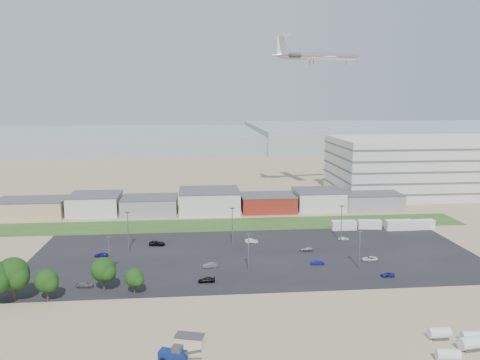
{
  "coord_description": "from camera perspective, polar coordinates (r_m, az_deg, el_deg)",
  "views": [
    {
      "loc": [
        -10.39,
        -100.41,
        42.31
      ],
      "look_at": [
        1.0,
        22.0,
        20.54
      ],
      "focal_mm": 35.0,
      "sensor_mm": 36.0,
      "label": 1
    }
  ],
  "objects": [
    {
      "name": "storage_tank_nw",
      "position": [
        94.08,
        23.13,
        -16.77
      ],
      "size": [
        3.82,
        1.95,
        2.28
      ],
      "primitive_type": null,
      "rotation": [
        0.0,
        0.0,
        -0.02
      ],
      "color": "silver",
      "rests_on": "ground"
    },
    {
      "name": "lightpole_front_m",
      "position": [
        116.41,
        1.04,
        -8.77
      ],
      "size": [
        1.12,
        0.47,
        9.54
      ],
      "primitive_type": null,
      "color": "slate",
      "rests_on": "ground"
    },
    {
      "name": "airliner",
      "position": [
        204.45,
        9.48,
        14.64
      ],
      "size": [
        45.59,
        35.17,
        12.14
      ],
      "primitive_type": null,
      "rotation": [
        0.0,
        0.0,
        0.19
      ],
      "color": "silver"
    },
    {
      "name": "parked_car_4",
      "position": [
        119.97,
        -3.67,
        -10.33
      ],
      "size": [
        3.73,
        1.61,
        1.19
      ],
      "primitive_type": "imported",
      "rotation": [
        0.0,
        0.0,
        -1.47
      ],
      "color": "#595B5E",
      "rests_on": "ground"
    },
    {
      "name": "box_trailer_a",
      "position": [
        155.74,
        12.53,
        -5.4
      ],
      "size": [
        7.92,
        2.5,
        2.97
      ],
      "primitive_type": null,
      "rotation": [
        0.0,
        0.0,
        -0.0
      ],
      "color": "silver",
      "rests_on": "ground"
    },
    {
      "name": "box_trailer_b",
      "position": [
        159.06,
        15.49,
        -5.23
      ],
      "size": [
        7.7,
        3.09,
        2.81
      ],
      "primitive_type": null,
      "rotation": [
        0.0,
        0.0,
        -0.1
      ],
      "color": "silver",
      "rests_on": "ground"
    },
    {
      "name": "hills_backdrop",
      "position": [
        420.16,
        1.6,
        4.88
      ],
      "size": [
        700.0,
        200.0,
        9.0
      ],
      "primitive_type": null,
      "color": "gray",
      "rests_on": "ground"
    },
    {
      "name": "parked_car_11",
      "position": [
        138.93,
        1.43,
        -7.42
      ],
      "size": [
        3.95,
        1.79,
        1.26
      ],
      "primitive_type": "imported",
      "rotation": [
        0.0,
        0.0,
        1.45
      ],
      "color": "silver",
      "rests_on": "ground"
    },
    {
      "name": "tree_near",
      "position": [
        106.41,
        -12.77,
        -11.75
      ],
      "size": [
        4.34,
        4.34,
        6.51
      ],
      "primitive_type": null,
      "color": "black",
      "rests_on": "ground"
    },
    {
      "name": "parked_car_2",
      "position": [
        119.3,
        17.56,
        -10.94
      ],
      "size": [
        3.29,
        1.52,
        1.09
      ],
      "primitive_type": "imported",
      "rotation": [
        0.0,
        0.0,
        -1.64
      ],
      "color": "navy",
      "rests_on": "ground"
    },
    {
      "name": "parking_lot",
      "position": [
        128.55,
        1.88,
        -9.18
      ],
      "size": [
        120.0,
        50.0,
        0.01
      ],
      "primitive_type": "cube",
      "color": "black",
      "rests_on": "ground"
    },
    {
      "name": "box_trailer_d",
      "position": [
        163.81,
        21.26,
        -5.08
      ],
      "size": [
        8.2,
        2.9,
        3.04
      ],
      "primitive_type": null,
      "rotation": [
        0.0,
        0.0,
        0.05
      ],
      "color": "silver",
      "rests_on": "ground"
    },
    {
      "name": "parked_car_1",
      "position": [
        123.32,
        9.4,
        -9.87
      ],
      "size": [
        3.64,
        1.47,
        1.18
      ],
      "primitive_type": "imported",
      "rotation": [
        0.0,
        0.0,
        -1.64
      ],
      "color": "navy",
      "rests_on": "ground"
    },
    {
      "name": "tree_left",
      "position": [
        110.46,
        -25.95,
        -10.55
      ],
      "size": [
        7.16,
        7.16,
        10.73
      ],
      "primitive_type": null,
      "color": "black",
      "rests_on": "ground"
    },
    {
      "name": "building_row",
      "position": [
        175.76,
        -7.35,
        -2.63
      ],
      "size": [
        170.0,
        20.0,
        8.0
      ],
      "primitive_type": null,
      "color": "silver",
      "rests_on": "ground"
    },
    {
      "name": "ground",
      "position": [
        109.46,
        0.56,
        -12.7
      ],
      "size": [
        700.0,
        700.0,
        0.0
      ],
      "primitive_type": "plane",
      "color": "#998061",
      "rests_on": "ground"
    },
    {
      "name": "parked_car_10",
      "position": [
        113.72,
        -18.39,
        -12.03
      ],
      "size": [
        4.05,
        2.04,
        1.13
      ],
      "primitive_type": "imported",
      "rotation": [
        0.0,
        0.0,
        1.45
      ],
      "color": "#595B5E",
      "rests_on": "ground"
    },
    {
      "name": "storage_tank_se",
      "position": [
        92.65,
        26.35,
        -17.36
      ],
      "size": [
        4.48,
        2.67,
        2.54
      ],
      "primitive_type": null,
      "rotation": [
        0.0,
        0.0,
        0.14
      ],
      "color": "silver",
      "rests_on": "ground"
    },
    {
      "name": "parked_car_0",
      "position": [
        128.86,
        15.53,
        -9.23
      ],
      "size": [
        4.27,
        2.12,
        1.16
      ],
      "primitive_type": "imported",
      "rotation": [
        0.0,
        0.0,
        -1.52
      ],
      "color": "silver",
      "rests_on": "ground"
    },
    {
      "name": "telehandler",
      "position": [
        81.19,
        -8.2,
        -20.25
      ],
      "size": [
        7.56,
        4.66,
        2.99
      ],
      "primitive_type": null,
      "rotation": [
        0.0,
        0.0,
        -0.34
      ],
      "color": "navy",
      "rests_on": "ground"
    },
    {
      "name": "tree_right",
      "position": [
        109.39,
        -16.33,
        -10.71
      ],
      "size": [
        5.75,
        5.75,
        8.63
      ],
      "primitive_type": null,
      "color": "black",
      "rests_on": "ground"
    },
    {
      "name": "parked_car_9",
      "position": [
        138.63,
        -10.07,
        -7.61
      ],
      "size": [
        4.86,
        2.61,
        1.3
      ],
      "primitive_type": "imported",
      "rotation": [
        0.0,
        0.0,
        1.47
      ],
      "color": "black",
      "rests_on": "ground"
    },
    {
      "name": "lightpole_back_m",
      "position": [
        136.43,
        -0.94,
        -5.64
      ],
      "size": [
        1.28,
        0.53,
        10.85
      ],
      "primitive_type": null,
      "color": "slate",
      "rests_on": "ground"
    },
    {
      "name": "parked_car_3",
      "position": [
        111.11,
        -4.1,
        -12.05
      ],
      "size": [
        3.95,
        1.67,
        1.14
      ],
      "primitive_type": "imported",
      "rotation": [
        0.0,
        0.0,
        -1.55
      ],
      "color": "black",
      "rests_on": "ground"
    },
    {
      "name": "lightpole_back_r",
      "position": [
        142.08,
        12.24,
        -5.22
      ],
      "size": [
        1.28,
        0.54,
        10.92
      ],
      "primitive_type": null,
      "color": "slate",
      "rests_on": "ground"
    },
    {
      "name": "storage_tank_ne",
      "position": [
        95.12,
        26.49,
        -16.73
      ],
      "size": [
        3.9,
        2.2,
        2.25
      ],
      "primitive_type": null,
      "rotation": [
        0.0,
        0.0,
        -0.09
      ],
      "color": "silver",
      "rests_on": "ground"
    },
    {
      "name": "storage_tank_sw",
      "position": [
        87.81,
        24.02,
        -18.87
      ],
      "size": [
        3.91,
        2.36,
        2.21
      ],
      "primitive_type": null,
      "rotation": [
        0.0,
        0.0,
        -0.15
      ],
      "color": "silver",
      "rests_on": "ground"
    },
    {
      "name": "grass_strip",
      "position": [
        158.51,
        -1.37,
        -5.44
      ],
      "size": [
        160.0,
        16.0,
        0.02
      ],
      "primitive_type": "cube",
      "color": "#2C4F1D",
      "rests_on": "ground"
    },
    {
      "name": "parked_car_8",
      "position": [
        144.72,
        12.51,
        -6.97
      ],
      "size": [
        3.42,
        1.71,
        1.12
      ],
      "primitive_type": "imported",
      "rotation": [
        0.0,
        0.0,
        1.45
      ],
      "color": "silver",
      "rests_on": "ground"
    },
    {
      "name": "lightpole_front_l",
      "position": [
        118.34,
        -15.66,
        -8.87
      ],
      "size": [
        1.11,
        0.46,
        9.42
      ],
      "primitive_type": null,
      "color": "slate",
      "rests_on": "ground"
    },
    {
      "name": "portable_shed",
      "position": [
        84.67,
        -6.16,
        -19.04
      ],
      "size": [
        5.44,
        3.82,
        2.48
      ],
      "primitive_type": null,
      "rotation": [
        0.0,
        0.0,
        -0.28
      ],
      "color": "beige",
      "rests_on": "ground"
    },
    {
      "name": "parking_garage",
      "position": [
        221.7,
        21.67,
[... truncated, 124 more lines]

